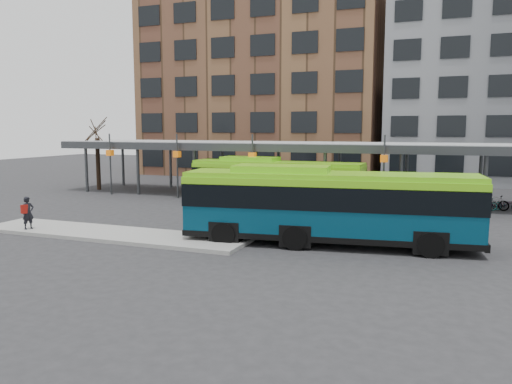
% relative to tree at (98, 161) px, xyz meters
% --- Properties ---
extents(ground, '(120.00, 120.00, 0.00)m').
position_rel_tree_xyz_m(ground, '(18.00, -12.00, -2.43)').
color(ground, '#28282B').
rests_on(ground, ground).
extents(boarding_island, '(14.00, 3.00, 0.18)m').
position_rel_tree_xyz_m(boarding_island, '(12.50, -15.00, -2.34)').
color(boarding_island, gray).
rests_on(boarding_island, ground).
extents(canopy, '(40.00, 6.53, 4.80)m').
position_rel_tree_xyz_m(canopy, '(17.94, 0.87, 1.47)').
color(canopy, '#999B9E').
rests_on(canopy, ground).
extents(tree, '(1.64, 1.64, 5.60)m').
position_rel_tree_xyz_m(tree, '(0.00, 0.00, 0.00)').
color(tree, black).
rests_on(tree, ground).
extents(building_brick, '(26.00, 14.00, 22.00)m').
position_rel_tree_xyz_m(building_brick, '(8.00, 20.00, 8.57)').
color(building_brick, brown).
rests_on(building_brick, ground).
extents(bus_front, '(13.13, 4.35, 3.55)m').
position_rel_tree_xyz_m(bus_front, '(22.80, -13.14, -0.58)').
color(bus_front, '#07364D').
rests_on(bus_front, ground).
extents(bus_rear, '(11.87, 2.99, 3.25)m').
position_rel_tree_xyz_m(bus_rear, '(16.89, -2.75, -0.74)').
color(bus_rear, '#07364D').
rests_on(bus_rear, ground).
extents(pedestrian, '(0.55, 0.69, 1.64)m').
position_rel_tree_xyz_m(pedestrian, '(8.18, -15.86, -1.42)').
color(pedestrian, black).
rests_on(pedestrian, boarding_island).
extents(bike_rack, '(4.16, 1.34, 1.02)m').
position_rel_tree_xyz_m(bike_rack, '(30.18, -0.20, -1.98)').
color(bike_rack, slate).
rests_on(bike_rack, ground).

